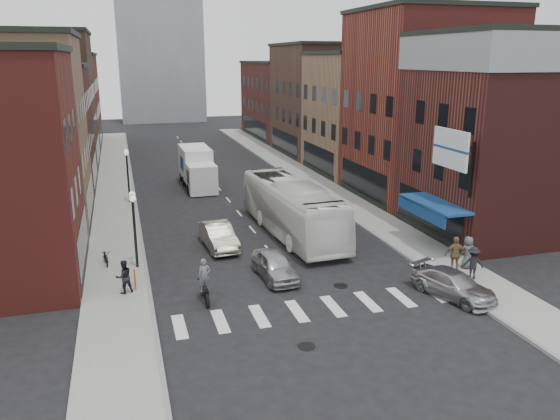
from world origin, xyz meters
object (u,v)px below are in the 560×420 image
Objects in this scene: streetlamp_near at (134,216)px; ped_left_solo at (124,277)px; billboard_sign at (452,150)px; ped_right_a at (473,263)px; ped_right_c at (468,252)px; motorcycle_rider at (205,282)px; parked_bicycle at (106,257)px; sedan_left_near at (275,266)px; transit_bus at (292,208)px; box_truck at (197,168)px; sedan_left_far at (218,236)px; bike_rack at (135,280)px; ped_right_b at (455,254)px; curb_car at (453,285)px; streetlamp_far at (127,166)px.

streetlamp_near reaches higher than ped_left_solo.
billboard_sign is 16.68m from streetlamp_near.
ped_right_c reaches higher than ped_right_a.
motorcycle_rider reaches higher than parked_bicycle.
transit_bus is at bearing 62.26° from sedan_left_near.
box_truck is 0.63× the size of transit_bus.
transit_bus is at bearing 51.46° from motorcycle_rider.
sedan_left_far is (-4.88, -1.32, -0.96)m from transit_bus.
sedan_left_near is 2.42× the size of ped_left_solo.
transit_bus reaches higher than sedan_left_far.
streetlamp_near is 3.59m from bike_rack.
ped_right_b reaches higher than ped_left_solo.
motorcycle_rider is 1.24× the size of ped_right_a.
bike_rack is 0.53× the size of parked_bicycle.
billboard_sign reaches higher than curb_car.
ped_right_a is at bearing -30.14° from parked_bicycle.
sedan_left_far reaches higher than parked_bicycle.
streetlamp_far is 0.97× the size of curb_car.
billboard_sign is 5.87m from ped_right_a.
bike_rack is at bearing -150.92° from transit_bus.
ped_right_c is at bearing -49.07° from streetlamp_far.
curb_car is (14.10, -4.93, 0.06)m from bike_rack.
billboard_sign is at bearing -21.73° from parked_bicycle.
bike_rack is at bearing -76.92° from parked_bicycle.
transit_bus is at bearing -48.39° from ped_right_c.
transit_bus is at bearing 32.36° from bike_rack.
transit_bus reaches higher than sedan_left_near.
ped_left_solo is (-0.69, -17.20, -1.96)m from streetlamp_far.
ped_right_a is (15.84, -6.31, -1.94)m from streetlamp_near.
ped_right_c is (6.88, -8.48, -0.67)m from transit_bus.
transit_bus is at bearing 20.05° from streetlamp_near.
curb_car is (13.90, -21.63, -2.30)m from streetlamp_far.
billboard_sign is at bearing 44.41° from curb_car.
sedan_left_far is 2.56× the size of ped_right_c.
ped_right_b is at bearing -59.17° from transit_bus.
curb_car is 2.48× the size of ped_right_c.
streetlamp_far reaches higher than sedan_left_far.
ped_left_solo is 16.82m from ped_right_a.
sedan_left_near is at bearing -8.16° from ped_right_c.
box_truck reaches higher than parked_bicycle.
sedan_left_near is 0.89× the size of sedan_left_far.
ped_right_a reaches higher than bike_rack.
ped_right_c is at bearing -94.26° from ped_right_a.
motorcycle_rider is at bearing -60.52° from parked_bicycle.
ped_left_solo is at bearing 155.02° from motorcycle_rider.
sedan_left_near is at bearing -0.48° from ped_right_b.
box_truck is 26.95m from curb_car.
sedan_left_far is at bearing -168.20° from transit_bus.
streetlamp_near is 0.54× the size of box_truck.
ped_right_c reaches higher than bike_rack.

